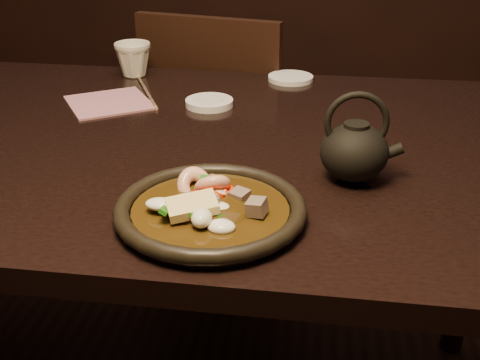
# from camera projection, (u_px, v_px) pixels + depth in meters

# --- Properties ---
(table) EXTENTS (1.60, 0.90, 0.75)m
(table) POSITION_uv_depth(u_px,v_px,m) (153.00, 172.00, 1.17)
(table) COLOR black
(table) RESTS_ON floor
(chair) EXTENTS (0.49, 0.49, 0.88)m
(chair) POSITION_uv_depth(u_px,v_px,m) (225.00, 146.00, 1.79)
(chair) COLOR black
(chair) RESTS_ON floor
(plate) EXTENTS (0.27, 0.27, 0.03)m
(plate) POSITION_uv_depth(u_px,v_px,m) (211.00, 211.00, 0.84)
(plate) COLOR black
(plate) RESTS_ON table
(stirfry) EXTENTS (0.17, 0.16, 0.06)m
(stirfry) POSITION_uv_depth(u_px,v_px,m) (209.00, 205.00, 0.85)
(stirfry) COLOR #322009
(stirfry) RESTS_ON plate
(soy_dish) EXTENTS (0.10, 0.10, 0.01)m
(soy_dish) POSITION_uv_depth(u_px,v_px,m) (209.00, 103.00, 1.28)
(soy_dish) COLOR white
(soy_dish) RESTS_ON table
(saucer_right) EXTENTS (0.11, 0.11, 0.01)m
(saucer_right) POSITION_uv_depth(u_px,v_px,m) (291.00, 78.00, 1.45)
(saucer_right) COLOR white
(saucer_right) RESTS_ON table
(tea_cup) EXTENTS (0.10, 0.10, 0.09)m
(tea_cup) POSITION_uv_depth(u_px,v_px,m) (133.00, 58.00, 1.47)
(tea_cup) COLOR beige
(tea_cup) RESTS_ON table
(chopsticks) EXTENTS (0.11, 0.22, 0.01)m
(chopsticks) POSITION_uv_depth(u_px,v_px,m) (147.00, 92.00, 1.36)
(chopsticks) COLOR tan
(chopsticks) RESTS_ON table
(napkin) EXTENTS (0.23, 0.23, 0.00)m
(napkin) POSITION_uv_depth(u_px,v_px,m) (109.00, 103.00, 1.30)
(napkin) COLOR #AA6973
(napkin) RESTS_ON table
(teapot) EXTENTS (0.13, 0.11, 0.15)m
(teapot) POSITION_uv_depth(u_px,v_px,m) (355.00, 149.00, 0.94)
(teapot) COLOR black
(teapot) RESTS_ON table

